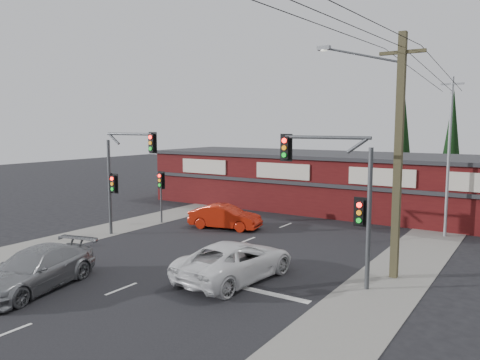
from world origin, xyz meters
The scene contains 18 objects.
ground centered at (0.00, 0.00, 0.00)m, with size 120.00×120.00×0.00m, color black.
road_strip centered at (0.00, 5.00, 0.01)m, with size 14.00×70.00×0.01m, color black.
verge_left centered at (-8.50, 5.00, 0.01)m, with size 3.00×70.00×0.02m, color gray.
verge_right centered at (8.50, 5.00, 0.01)m, with size 3.00×70.00×0.02m, color gray.
stop_line centered at (3.50, -1.50, 0.01)m, with size 6.50×0.35×0.01m, color silver.
white_suv centered at (3.07, -0.76, 0.79)m, with size 2.62×5.68×1.58m, color white.
silver_suv centered at (-2.80, -5.97, 0.78)m, with size 2.19×5.40×1.57m, color gray.
red_sedan centered at (-2.75, 6.85, 0.73)m, with size 1.54×4.42×1.46m, color #B91E0B.
lane_dashes centered at (0.00, 9.63, 0.01)m, with size 0.12×56.86×0.01m.
shop_building centered at (-0.99, 16.99, 2.13)m, with size 27.30×8.40×4.22m.
conifer_near centered at (3.50, 24.00, 5.48)m, with size 1.80×1.80×9.25m.
conifer_far centered at (7.00, 26.00, 5.48)m, with size 1.80×1.80×9.25m.
traffic_mast_left centered at (-6.43, 2.00, 3.93)m, with size 3.77×0.27×5.97m.
traffic_mast_right centered at (6.86, 1.00, 3.95)m, with size 3.96×0.27×5.97m.
pedestal_signal centered at (-7.20, 6.01, 2.41)m, with size 0.55×0.27×3.38m.
utility_pole centered at (8.36, 2.99, 5.40)m, with size 4.38×0.59×10.00m.
steel_pole centered at (9.00, 12.00, 4.70)m, with size 1.20×0.16×9.00m.
power_lines centered at (8.47, -2.47, 9.04)m, with size 2.01×29.00×1.22m.
Camera 1 is at (13.39, -16.38, 6.32)m, focal length 35.00 mm.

